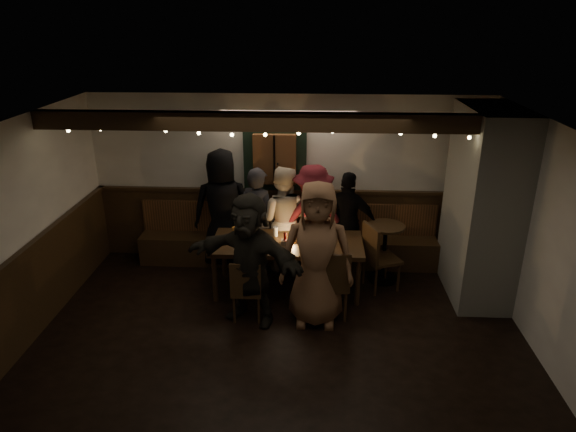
# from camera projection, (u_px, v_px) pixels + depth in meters

# --- Properties ---
(room) EXTENTS (6.02, 5.01, 2.62)m
(room) POSITION_uv_depth(u_px,v_px,m) (363.00, 221.00, 6.93)
(room) COLOR black
(room) RESTS_ON ground
(dining_table) EXTENTS (2.08, 0.89, 0.90)m
(dining_table) POSITION_uv_depth(u_px,v_px,m) (287.00, 246.00, 7.10)
(dining_table) COLOR black
(dining_table) RESTS_ON ground
(chair_near_left) EXTENTS (0.39, 0.39, 0.85)m
(chair_near_left) POSITION_uv_depth(u_px,v_px,m) (247.00, 287.00, 6.44)
(chair_near_left) COLOR black
(chair_near_left) RESTS_ON ground
(chair_near_right) EXTENTS (0.49, 0.49, 0.97)m
(chair_near_right) POSITION_uv_depth(u_px,v_px,m) (331.00, 282.00, 6.45)
(chair_near_right) COLOR black
(chair_near_right) RESTS_ON ground
(chair_end) EXTENTS (0.58, 0.58, 0.98)m
(chair_end) POSITION_uv_depth(u_px,v_px,m) (376.00, 254.00, 7.17)
(chair_end) COLOR black
(chair_end) RESTS_ON ground
(high_top) EXTENTS (0.55, 0.55, 0.87)m
(high_top) POSITION_uv_depth(u_px,v_px,m) (385.00, 245.00, 7.43)
(high_top) COLOR black
(high_top) RESTS_ON ground
(person_a) EXTENTS (0.99, 0.73, 1.84)m
(person_a) POSITION_uv_depth(u_px,v_px,m) (223.00, 209.00, 7.79)
(person_a) COLOR black
(person_a) RESTS_ON ground
(person_b) EXTENTS (0.70, 0.60, 1.62)m
(person_b) POSITION_uv_depth(u_px,v_px,m) (258.00, 220.00, 7.66)
(person_b) COLOR black
(person_b) RESTS_ON ground
(person_c) EXTENTS (0.86, 0.71, 1.63)m
(person_c) POSITION_uv_depth(u_px,v_px,m) (282.00, 219.00, 7.68)
(person_c) COLOR #BFAF9A
(person_c) RESTS_ON ground
(person_d) EXTENTS (1.17, 0.80, 1.67)m
(person_d) POSITION_uv_depth(u_px,v_px,m) (312.00, 219.00, 7.63)
(person_d) COLOR #491017
(person_d) RESTS_ON ground
(person_e) EXTENTS (0.98, 0.63, 1.55)m
(person_e) POSITION_uv_depth(u_px,v_px,m) (348.00, 222.00, 7.67)
(person_e) COLOR black
(person_e) RESTS_ON ground
(person_f) EXTENTS (1.66, 1.09, 1.71)m
(person_f) POSITION_uv_depth(u_px,v_px,m) (249.00, 259.00, 6.34)
(person_f) COLOR black
(person_f) RESTS_ON ground
(person_g) EXTENTS (0.92, 0.61, 1.87)m
(person_g) POSITION_uv_depth(u_px,v_px,m) (317.00, 255.00, 6.28)
(person_g) COLOR brown
(person_g) RESTS_ON ground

